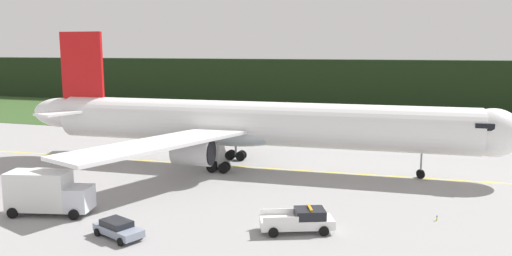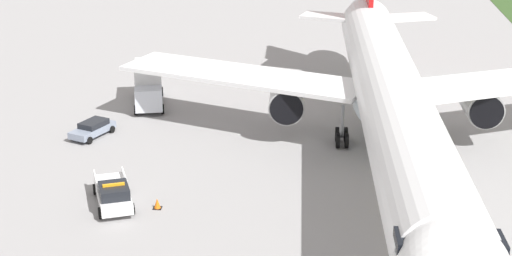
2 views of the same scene
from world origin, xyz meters
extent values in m
plane|color=gray|center=(0.00, 0.00, 0.00)|extent=(320.00, 320.00, 0.00)
cube|color=yellow|center=(3.45, 6.99, 0.00)|extent=(78.17, 3.69, 0.01)
cylinder|color=white|center=(3.45, 6.99, 5.31)|extent=(49.07, 7.19, 5.07)
ellipsoid|color=white|center=(-22.49, 5.87, 5.69)|extent=(8.27, 4.15, 3.80)
ellipsoid|color=silver|center=(1.01, 6.89, 3.91)|extent=(12.38, 5.85, 2.79)
cube|color=black|center=(27.68, 8.05, 6.20)|extent=(2.01, 4.89, 0.70)
cylinder|color=#B0B0B0|center=(-1.57, 14.56, 3.22)|extent=(4.18, 3.05, 2.88)
cylinder|color=black|center=(0.51, 14.65, 3.22)|extent=(0.23, 2.65, 2.65)
cube|color=white|center=(-2.86, -4.82, 4.67)|extent=(12.42, 21.64, 0.35)
cylinder|color=#B0B0B0|center=(-0.89, -0.98, 3.22)|extent=(4.18, 3.05, 2.88)
cylinder|color=black|center=(1.19, -0.89, 3.22)|extent=(0.23, 2.65, 2.65)
cube|color=white|center=(-19.89, 9.41, 6.20)|extent=(4.95, 7.05, 0.28)
cube|color=white|center=(-19.59, 2.56, 6.20)|extent=(4.49, 6.99, 0.28)
cylinder|color=gray|center=(-0.13, 10.14, 1.99)|extent=(0.28, 0.28, 2.77)
cylinder|color=black|center=(0.58, 9.82, 0.60)|extent=(1.21, 0.35, 1.20)
cylinder|color=black|center=(0.55, 10.52, 0.60)|extent=(1.21, 0.35, 1.20)
cylinder|color=black|center=(-0.82, 9.76, 0.60)|extent=(1.21, 0.35, 1.20)
cylinder|color=black|center=(-0.85, 10.46, 0.60)|extent=(1.21, 0.35, 1.20)
cylinder|color=gray|center=(0.15, 3.55, 1.99)|extent=(0.28, 0.28, 2.77)
cylinder|color=black|center=(0.84, 3.93, 0.60)|extent=(1.21, 0.35, 1.20)
cylinder|color=black|center=(0.87, 3.23, 0.60)|extent=(1.21, 0.35, 1.20)
cylinder|color=black|center=(-0.56, 3.87, 0.60)|extent=(1.21, 0.35, 1.20)
cylinder|color=black|center=(-0.53, 3.17, 0.60)|extent=(1.21, 0.35, 1.20)
cube|color=white|center=(12.75, -11.81, 0.73)|extent=(5.96, 3.98, 0.70)
cube|color=black|center=(13.69, -11.44, 1.43)|extent=(2.78, 2.58, 0.70)
cube|color=white|center=(11.14, -11.40, 1.31)|extent=(2.53, 1.09, 0.45)
cube|color=white|center=(11.87, -13.22, 1.31)|extent=(2.53, 1.09, 0.45)
cube|color=orange|center=(13.69, -11.44, 1.86)|extent=(0.72, 1.41, 0.16)
cylinder|color=black|center=(14.13, -10.13, 0.38)|extent=(0.79, 0.51, 0.76)
cylinder|color=black|center=(14.91, -12.08, 0.38)|extent=(0.79, 0.51, 0.76)
cylinder|color=black|center=(10.60, -11.55, 0.38)|extent=(0.79, 0.51, 0.76)
cylinder|color=black|center=(11.37, -13.49, 0.38)|extent=(0.79, 0.51, 0.76)
cube|color=silver|center=(-5.52, -13.59, 1.45)|extent=(2.39, 2.77, 2.00)
cube|color=silver|center=(-8.91, -14.37, 2.07)|extent=(5.47, 3.48, 3.25)
cylinder|color=#99999E|center=(-7.92, -14.14, 0.36)|extent=(0.77, 0.27, 1.04)
cylinder|color=#99999E|center=(-9.89, -14.60, 0.36)|extent=(0.77, 0.27, 1.04)
cylinder|color=black|center=(-5.79, -12.42, 0.45)|extent=(0.94, 0.46, 0.90)
cylinder|color=black|center=(-5.25, -14.75, 0.45)|extent=(0.94, 0.46, 0.90)
cylinder|color=black|center=(-10.90, -13.61, 0.45)|extent=(0.94, 0.46, 0.90)
cylinder|color=black|center=(-10.36, -15.94, 0.45)|extent=(0.94, 0.46, 0.90)
cube|color=gray|center=(0.41, -16.99, 0.57)|extent=(4.51, 3.17, 0.55)
cube|color=black|center=(0.22, -16.91, 1.08)|extent=(2.73, 2.28, 0.45)
cylinder|color=black|center=(2.09, -16.73, 0.30)|extent=(0.62, 0.39, 0.60)
cylinder|color=black|center=(1.42, -18.35, 0.30)|extent=(0.62, 0.39, 0.60)
cylinder|color=black|center=(-0.61, -15.62, 0.30)|extent=(0.62, 0.39, 0.60)
cylinder|color=black|center=(-1.27, -17.24, 0.30)|extent=(0.62, 0.39, 0.60)
cube|color=black|center=(13.10, -8.72, 0.01)|extent=(0.57, 0.57, 0.03)
cone|color=orange|center=(13.10, -8.72, 0.38)|extent=(0.44, 0.44, 0.69)
cylinder|color=yellow|center=(-19.90, -5.96, 0.20)|extent=(0.10, 0.10, 0.40)
sphere|color=blue|center=(-19.90, -5.96, 0.45)|extent=(0.12, 0.12, 0.12)
camera|label=1|loc=(20.70, -47.25, 13.86)|focal=34.68mm
camera|label=2|loc=(59.19, 2.54, 23.07)|focal=54.78mm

